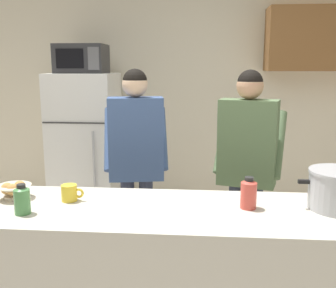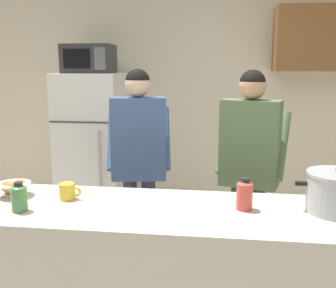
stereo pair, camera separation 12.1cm
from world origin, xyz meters
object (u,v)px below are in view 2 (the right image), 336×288
object	(u,v)px
bread_bowl	(14,188)
bottle_mid_counter	(19,197)
refrigerator	(93,152)
person_by_sink	(250,155)
coffee_mug	(68,191)
microwave	(89,59)
bottle_near_edge	(245,194)
person_near_pot	(139,149)

from	to	relation	value
bread_bowl	bottle_mid_counter	bearing A→B (deg)	-55.31
refrigerator	bread_bowl	xyz separation A→B (m)	(0.09, -1.76, 0.16)
person_by_sink	coffee_mug	bearing A→B (deg)	-144.30
bottle_mid_counter	microwave	bearing A→B (deg)	97.06
person_by_sink	bottle_mid_counter	distance (m)	1.63
person_by_sink	bottle_mid_counter	world-z (taller)	person_by_sink
refrigerator	person_by_sink	size ratio (longest dim) A/B	0.97
coffee_mug	bottle_near_edge	size ratio (longest dim) A/B	0.74
refrigerator	microwave	xyz separation A→B (m)	(0.00, -0.02, 0.95)
person_by_sink	bottle_near_edge	world-z (taller)	person_by_sink
person_near_pot	bread_bowl	world-z (taller)	person_near_pot
person_near_pot	microwave	bearing A→B (deg)	127.33
bread_bowl	bottle_near_edge	world-z (taller)	bottle_near_edge
person_near_pot	coffee_mug	distance (m)	0.91
person_by_sink	bottle_mid_counter	size ratio (longest dim) A/B	10.30
person_near_pot	coffee_mug	size ratio (longest dim) A/B	12.72
person_by_sink	coffee_mug	distance (m)	1.36
bread_bowl	refrigerator	bearing A→B (deg)	92.78
microwave	bottle_near_edge	distance (m)	2.41
person_by_sink	bread_bowl	bearing A→B (deg)	-151.59
microwave	coffee_mug	world-z (taller)	microwave
person_by_sink	bottle_mid_counter	xyz separation A→B (m)	(-1.28, -1.01, -0.04)
coffee_mug	bottle_mid_counter	bearing A→B (deg)	-130.00
microwave	coffee_mug	bearing A→B (deg)	-76.32
refrigerator	person_near_pot	distance (m)	1.15
coffee_mug	bottle_near_edge	distance (m)	1.01
person_by_sink	bread_bowl	world-z (taller)	person_by_sink
microwave	person_by_sink	distance (m)	1.94
refrigerator	coffee_mug	world-z (taller)	refrigerator
refrigerator	bottle_mid_counter	xyz separation A→B (m)	(0.24, -1.99, 0.19)
refrigerator	bottle_mid_counter	world-z (taller)	refrigerator
microwave	person_by_sink	xyz separation A→B (m)	(1.53, -0.96, -0.72)
bottle_near_edge	person_near_pot	bearing A→B (deg)	130.25
person_by_sink	bread_bowl	xyz separation A→B (m)	(-1.44, -0.78, -0.07)
coffee_mug	bread_bowl	world-z (taller)	bread_bowl
microwave	bread_bowl	bearing A→B (deg)	-87.18
coffee_mug	bread_bowl	xyz separation A→B (m)	(-0.34, 0.01, 0.00)
refrigerator	microwave	bearing A→B (deg)	-89.93
refrigerator	person_by_sink	xyz separation A→B (m)	(1.53, -0.98, 0.23)
refrigerator	person_by_sink	world-z (taller)	person_by_sink
microwave	person_near_pot	size ratio (longest dim) A/B	0.29
coffee_mug	bread_bowl	distance (m)	0.34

